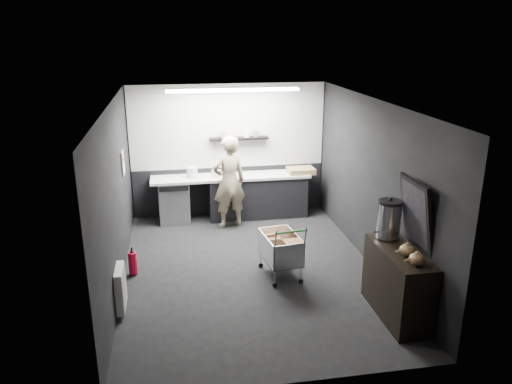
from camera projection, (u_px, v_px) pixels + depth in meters
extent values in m
plane|color=black|center=(250.00, 270.00, 8.08)|extent=(5.50, 5.50, 0.00)
plane|color=silver|center=(249.00, 103.00, 7.24)|extent=(5.50, 5.50, 0.00)
plane|color=black|center=(229.00, 150.00, 10.23)|extent=(5.50, 0.00, 5.50)
plane|color=black|center=(292.00, 274.00, 5.08)|extent=(5.50, 0.00, 5.50)
plane|color=black|center=(116.00, 198.00, 7.33)|extent=(0.00, 5.50, 5.50)
plane|color=black|center=(373.00, 185.00, 7.98)|extent=(0.00, 5.50, 5.50)
cube|color=#B9B9B4|center=(228.00, 126.00, 10.06)|extent=(3.95, 0.02, 1.70)
cube|color=black|center=(229.00, 190.00, 10.48)|extent=(3.95, 0.02, 1.00)
cube|color=black|center=(239.00, 138.00, 10.06)|extent=(1.20, 0.22, 0.04)
cylinder|color=silver|center=(296.00, 110.00, 10.18)|extent=(0.20, 0.03, 0.20)
cube|color=silver|center=(123.00, 163.00, 8.49)|extent=(0.02, 0.30, 0.40)
cube|color=red|center=(123.00, 159.00, 8.47)|extent=(0.02, 0.22, 0.10)
cube|color=silver|center=(120.00, 288.00, 6.81)|extent=(0.10, 0.50, 0.60)
cube|color=white|center=(233.00, 90.00, 8.98)|extent=(2.40, 0.20, 0.04)
cube|color=black|center=(258.00, 196.00, 10.30)|extent=(2.00, 0.56, 0.85)
cube|color=silver|center=(231.00, 177.00, 10.07)|extent=(3.20, 0.60, 0.05)
cube|color=#9EA0A5|center=(174.00, 201.00, 10.02)|extent=(0.60, 0.58, 0.85)
cube|color=black|center=(174.00, 189.00, 9.63)|extent=(0.56, 0.02, 0.10)
imported|color=beige|center=(229.00, 182.00, 9.62)|extent=(0.75, 0.59, 1.82)
cube|color=silver|center=(280.00, 259.00, 7.84)|extent=(0.60, 0.84, 0.02)
cube|color=silver|center=(265.00, 248.00, 7.74)|extent=(0.12, 0.77, 0.41)
cube|color=silver|center=(296.00, 246.00, 7.82)|extent=(0.12, 0.77, 0.41)
cube|color=silver|center=(286.00, 258.00, 7.42)|extent=(0.50, 0.09, 0.41)
cube|color=silver|center=(275.00, 238.00, 8.13)|extent=(0.50, 0.09, 0.41)
cylinder|color=silver|center=(271.00, 277.00, 7.52)|extent=(0.02, 0.02, 0.27)
cylinder|color=silver|center=(299.00, 275.00, 7.58)|extent=(0.02, 0.02, 0.27)
cylinder|color=silver|center=(263.00, 258.00, 8.17)|extent=(0.02, 0.02, 0.27)
cylinder|color=silver|center=(288.00, 256.00, 8.24)|extent=(0.02, 0.02, 0.27)
cylinder|color=#238230|center=(288.00, 232.00, 7.23)|extent=(0.50, 0.10, 0.03)
cube|color=#92623D|center=(272.00, 246.00, 7.85)|extent=(0.25, 0.30, 0.35)
cube|color=#92623D|center=(290.00, 251.00, 7.70)|extent=(0.23, 0.28, 0.31)
cylinder|color=black|center=(271.00, 284.00, 7.55)|extent=(0.08, 0.04, 0.07)
cylinder|color=black|center=(263.00, 264.00, 8.21)|extent=(0.08, 0.04, 0.07)
cylinder|color=black|center=(299.00, 282.00, 7.62)|extent=(0.08, 0.04, 0.07)
cylinder|color=black|center=(288.00, 262.00, 8.28)|extent=(0.08, 0.04, 0.07)
cube|color=black|center=(398.00, 283.00, 6.68)|extent=(0.48, 1.28, 0.96)
cylinder|color=silver|center=(389.00, 220.00, 6.84)|extent=(0.32, 0.32, 0.49)
cylinder|color=black|center=(390.00, 202.00, 6.76)|extent=(0.32, 0.32, 0.04)
sphere|color=black|center=(391.00, 199.00, 6.75)|extent=(0.05, 0.05, 0.05)
ellipsoid|color=brown|center=(407.00, 250.00, 6.35)|extent=(0.19, 0.19, 0.15)
ellipsoid|color=brown|center=(417.00, 259.00, 6.10)|extent=(0.19, 0.19, 0.15)
cube|color=black|center=(417.00, 214.00, 6.46)|extent=(0.22, 0.74, 0.95)
cube|color=black|center=(415.00, 215.00, 6.46)|extent=(0.15, 0.64, 0.82)
cylinder|color=red|center=(133.00, 263.00, 7.88)|extent=(0.14, 0.14, 0.36)
cone|color=black|center=(132.00, 251.00, 7.81)|extent=(0.09, 0.09, 0.05)
cylinder|color=black|center=(132.00, 249.00, 7.80)|extent=(0.03, 0.03, 0.05)
cube|color=#91744D|center=(301.00, 171.00, 10.23)|extent=(0.54, 0.42, 0.11)
cylinder|color=beige|center=(192.00, 172.00, 9.90)|extent=(0.21, 0.21, 0.21)
cube|color=silver|center=(216.00, 174.00, 9.95)|extent=(0.20, 0.19, 0.15)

